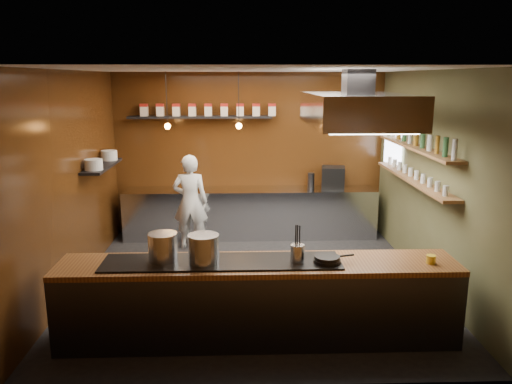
{
  "coord_description": "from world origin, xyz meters",
  "views": [
    {
      "loc": [
        -0.2,
        -6.75,
        2.89
      ],
      "look_at": [
        0.04,
        0.4,
        1.25
      ],
      "focal_mm": 35.0,
      "sensor_mm": 36.0,
      "label": 1
    }
  ],
  "objects_px": {
    "extractor_hood": "(357,109)",
    "stockpot_large": "(163,247)",
    "chef": "(190,202)",
    "espresso_machine": "(333,178)",
    "stockpot_small": "(204,249)"
  },
  "relations": [
    {
      "from": "stockpot_large",
      "to": "stockpot_small",
      "type": "height_order",
      "value": "stockpot_small"
    },
    {
      "from": "stockpot_small",
      "to": "stockpot_large",
      "type": "bearing_deg",
      "value": 169.12
    },
    {
      "from": "extractor_hood",
      "to": "chef",
      "type": "bearing_deg",
      "value": 139.95
    },
    {
      "from": "stockpot_large",
      "to": "espresso_machine",
      "type": "bearing_deg",
      "value": 55.5
    },
    {
      "from": "extractor_hood",
      "to": "stockpot_large",
      "type": "xyz_separation_m",
      "value": [
        -2.34,
        -1.16,
        -1.41
      ]
    },
    {
      "from": "stockpot_large",
      "to": "chef",
      "type": "distance_m",
      "value": 3.14
    },
    {
      "from": "espresso_machine",
      "to": "chef",
      "type": "distance_m",
      "value": 2.65
    },
    {
      "from": "chef",
      "to": "espresso_machine",
      "type": "bearing_deg",
      "value": -164.75
    },
    {
      "from": "stockpot_large",
      "to": "stockpot_small",
      "type": "distance_m",
      "value": 0.46
    },
    {
      "from": "chef",
      "to": "extractor_hood",
      "type": "bearing_deg",
      "value": 142.25
    },
    {
      "from": "extractor_hood",
      "to": "espresso_machine",
      "type": "height_order",
      "value": "extractor_hood"
    },
    {
      "from": "extractor_hood",
      "to": "espresso_machine",
      "type": "bearing_deg",
      "value": 85.11
    },
    {
      "from": "stockpot_large",
      "to": "stockpot_small",
      "type": "xyz_separation_m",
      "value": [
        0.45,
        -0.09,
        0.0
      ]
    },
    {
      "from": "stockpot_large",
      "to": "chef",
      "type": "relative_size",
      "value": 0.19
    },
    {
      "from": "espresso_machine",
      "to": "extractor_hood",
      "type": "bearing_deg",
      "value": -85.13
    }
  ]
}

